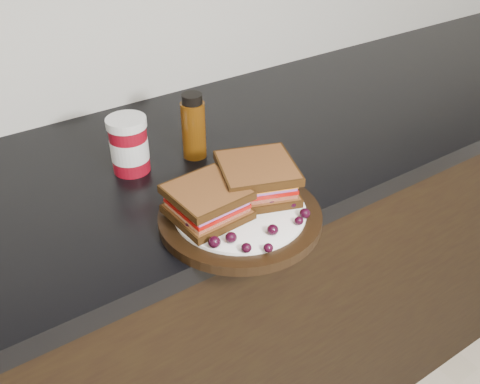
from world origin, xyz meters
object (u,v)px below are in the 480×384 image
at_px(plate, 240,217).
at_px(oil_bottle, 193,126).
at_px(sandwich_left, 207,202).
at_px(condiment_jar, 129,145).

xyz_separation_m(plate, oil_bottle, (0.05, 0.24, 0.06)).
distance_m(sandwich_left, oil_bottle, 0.24).
relative_size(sandwich_left, condiment_jar, 1.03).
distance_m(sandwich_left, condiment_jar, 0.24).
distance_m(plate, condiment_jar, 0.27).
relative_size(plate, oil_bottle, 2.06).
xyz_separation_m(sandwich_left, condiment_jar, (-0.03, 0.24, 0.01)).
height_order(plate, sandwich_left, sandwich_left).
bearing_deg(condiment_jar, plate, -72.17).
bearing_deg(condiment_jar, oil_bottle, -9.05).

